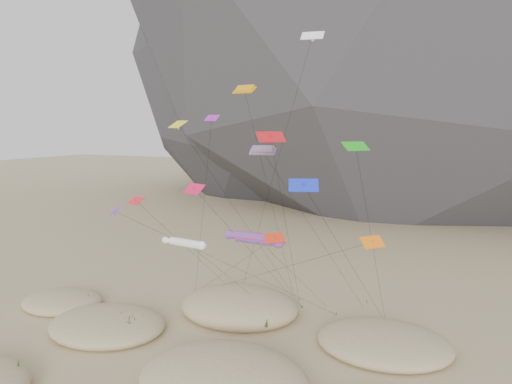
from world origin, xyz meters
TOP-DOWN VIEW (x-y plane):
  - dunes at (-1.36, 4.69)m, footprint 50.75×39.11m
  - dune_grass at (-1.29, 2.88)m, footprint 41.89×30.37m
  - kite_stakes at (1.54, 22.86)m, footprint 24.23×6.14m
  - rainbow_tube_kite at (2.69, 9.09)m, footprint 7.51×17.05m
  - white_tube_kite at (-3.00, 6.09)m, footprint 5.82×16.08m
  - orange_parafoil at (-2.48, 17.67)m, footprint 3.44×10.70m
  - multi_parafoil at (2.43, 11.68)m, footprint 8.38×14.54m
  - delta_kites at (1.59, 9.90)m, footprint 27.82×19.73m

SIDE VIEW (x-z plane):
  - kite_stakes at x=1.54m, z-range 0.00..0.30m
  - dunes at x=-1.36m, z-range -1.36..2.78m
  - dune_grass at x=-1.29m, z-range 0.05..1.61m
  - white_tube_kite at x=-3.00m, z-range 5.12..16.59m
  - rainbow_tube_kite at x=2.69m, z-range 5.16..17.28m
  - delta_kites at x=1.59m, z-range 2.14..31.95m
  - multi_parafoil at x=2.43m, z-range 9.12..28.75m
  - orange_parafoil at x=-2.48m, z-range 12.13..37.97m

